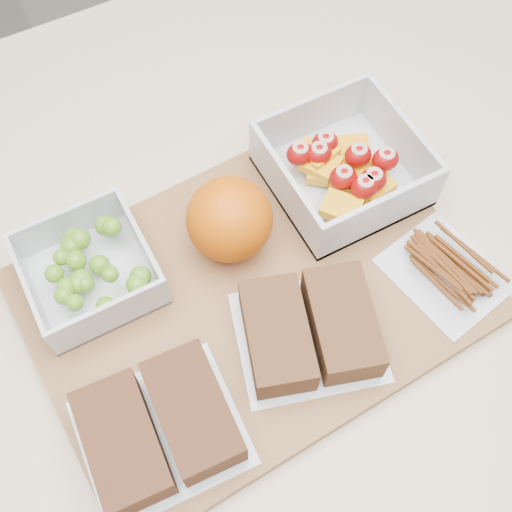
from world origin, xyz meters
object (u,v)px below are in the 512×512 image
object	(u,v)px
fruit_container	(343,168)
orange	(229,219)
cutting_board	(254,295)
grape_container	(90,269)
pretzel_bag	(447,268)
sandwich_bag_left	(158,428)
sandwich_bag_center	(310,330)

from	to	relation	value
fruit_container	orange	distance (m)	0.14
cutting_board	grape_container	distance (m)	0.16
fruit_container	orange	xyz separation A→B (m)	(-0.14, -0.01, 0.02)
cutting_board	grape_container	world-z (taller)	grape_container
pretzel_bag	cutting_board	bearing A→B (deg)	157.53
sandwich_bag_left	sandwich_bag_center	xyz separation A→B (m)	(0.16, 0.02, -0.00)
grape_container	pretzel_bag	world-z (taller)	grape_container
fruit_container	pretzel_bag	distance (m)	0.15
grape_container	fruit_container	xyz separation A→B (m)	(0.27, -0.01, 0.00)
grape_container	orange	xyz separation A→B (m)	(0.14, -0.02, 0.02)
sandwich_bag_center	pretzel_bag	distance (m)	0.15
sandwich_bag_left	pretzel_bag	world-z (taller)	sandwich_bag_left
sandwich_bag_center	pretzel_bag	size ratio (longest dim) A/B	1.26
sandwich_bag_center	pretzel_bag	xyz separation A→B (m)	(0.15, -0.01, -0.01)
grape_container	fruit_container	size ratio (longest dim) A/B	0.80
fruit_container	pretzel_bag	size ratio (longest dim) A/B	1.14
fruit_container	orange	bearing A→B (deg)	-175.66
orange	fruit_container	bearing A→B (deg)	4.34
cutting_board	grape_container	size ratio (longest dim) A/B	3.63
grape_container	sandwich_bag_left	xyz separation A→B (m)	(-0.00, -0.17, -0.00)
orange	sandwich_bag_center	distance (m)	0.13
cutting_board	fruit_container	size ratio (longest dim) A/B	2.91
cutting_board	sandwich_bag_center	bearing A→B (deg)	-74.32
grape_container	sandwich_bag_center	size ratio (longest dim) A/B	0.73
grape_container	sandwich_bag_left	bearing A→B (deg)	-91.23
sandwich_bag_center	sandwich_bag_left	bearing A→B (deg)	-173.98
fruit_container	sandwich_bag_center	xyz separation A→B (m)	(-0.12, -0.14, -0.00)
grape_container	pretzel_bag	distance (m)	0.34
sandwich_bag_left	sandwich_bag_center	size ratio (longest dim) A/B	0.89
pretzel_bag	orange	bearing A→B (deg)	141.83
cutting_board	orange	size ratio (longest dim) A/B	5.00
sandwich_bag_center	orange	bearing A→B (deg)	97.48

